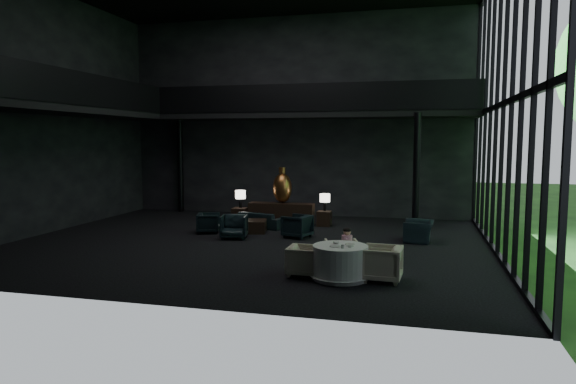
% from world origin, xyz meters
% --- Properties ---
extents(floor, '(14.00, 12.00, 0.02)m').
position_xyz_m(floor, '(0.00, 0.00, 0.00)').
color(floor, black).
rests_on(floor, ground).
extents(wall_back, '(14.00, 0.04, 8.00)m').
position_xyz_m(wall_back, '(0.00, 6.00, 4.00)').
color(wall_back, black).
rests_on(wall_back, ground).
extents(wall_front, '(14.00, 0.04, 8.00)m').
position_xyz_m(wall_front, '(0.00, -6.00, 4.00)').
color(wall_front, black).
rests_on(wall_front, ground).
extents(wall_left, '(0.04, 12.00, 8.00)m').
position_xyz_m(wall_left, '(-7.00, 0.00, 4.00)').
color(wall_left, black).
rests_on(wall_left, ground).
extents(curtain_wall, '(0.20, 12.00, 8.00)m').
position_xyz_m(curtain_wall, '(6.95, 0.00, 4.00)').
color(curtain_wall, black).
rests_on(curtain_wall, ground).
extents(mezzanine_left, '(2.00, 12.00, 0.25)m').
position_xyz_m(mezzanine_left, '(-6.00, 0.00, 4.00)').
color(mezzanine_left, black).
rests_on(mezzanine_left, wall_left).
extents(mezzanine_back, '(12.00, 2.00, 0.25)m').
position_xyz_m(mezzanine_back, '(1.00, 5.00, 4.00)').
color(mezzanine_back, black).
rests_on(mezzanine_back, wall_back).
extents(railing_left, '(0.06, 12.00, 1.00)m').
position_xyz_m(railing_left, '(-5.00, 0.00, 4.60)').
color(railing_left, black).
rests_on(railing_left, mezzanine_left).
extents(railing_back, '(12.00, 0.06, 1.00)m').
position_xyz_m(railing_back, '(1.00, 4.00, 4.60)').
color(railing_back, black).
rests_on(railing_back, mezzanine_back).
extents(column_nw, '(0.24, 0.24, 4.00)m').
position_xyz_m(column_nw, '(-5.00, 5.70, 2.00)').
color(column_nw, black).
rests_on(column_nw, floor).
extents(column_ne, '(0.24, 0.24, 4.00)m').
position_xyz_m(column_ne, '(4.80, 4.00, 2.00)').
color(column_ne, black).
rests_on(column_ne, floor).
extents(console, '(2.40, 0.55, 0.76)m').
position_xyz_m(console, '(0.04, 3.55, 0.38)').
color(console, black).
rests_on(console, floor).
extents(bronze_urn, '(0.70, 0.70, 1.30)m').
position_xyz_m(bronze_urn, '(0.04, 3.69, 1.32)').
color(bronze_urn, olive).
rests_on(bronze_urn, console).
extents(side_table_left, '(0.49, 0.49, 0.54)m').
position_xyz_m(side_table_left, '(-1.56, 3.50, 0.27)').
color(side_table_left, black).
rests_on(side_table_left, floor).
extents(table_lamp_left, '(0.39, 0.39, 0.65)m').
position_xyz_m(table_lamp_left, '(-1.56, 3.62, 1.00)').
color(table_lamp_left, black).
rests_on(table_lamp_left, side_table_left).
extents(side_table_right, '(0.48, 0.48, 0.53)m').
position_xyz_m(side_table_right, '(1.64, 3.50, 0.26)').
color(side_table_right, black).
rests_on(side_table_right, floor).
extents(table_lamp_right, '(0.37, 0.37, 0.61)m').
position_xyz_m(table_lamp_right, '(1.64, 3.60, 0.97)').
color(table_lamp_right, black).
rests_on(table_lamp_right, side_table_right).
extents(sofa, '(1.70, 0.94, 0.64)m').
position_xyz_m(sofa, '(-0.50, 2.66, 0.32)').
color(sofa, black).
rests_on(sofa, floor).
extents(lounge_armchair_west, '(0.78, 0.81, 0.68)m').
position_xyz_m(lounge_armchair_west, '(-1.83, 1.20, 0.34)').
color(lounge_armchair_west, black).
rests_on(lounge_armchair_west, floor).
extents(lounge_armchair_east, '(0.95, 0.98, 0.81)m').
position_xyz_m(lounge_armchair_east, '(1.20, 1.12, 0.41)').
color(lounge_armchair_east, '#182C31').
rests_on(lounge_armchair_east, floor).
extents(lounge_armchair_south, '(0.98, 0.93, 0.86)m').
position_xyz_m(lounge_armchair_south, '(-0.68, 0.48, 0.43)').
color(lounge_armchair_south, '#1C2731').
rests_on(lounge_armchair_south, floor).
extents(window_armchair, '(0.64, 0.93, 0.78)m').
position_xyz_m(window_armchair, '(4.91, 1.35, 0.39)').
color(window_armchair, black).
rests_on(window_armchair, floor).
extents(coffee_table, '(1.07, 1.07, 0.40)m').
position_xyz_m(coffee_table, '(-0.47, 1.68, 0.20)').
color(coffee_table, black).
rests_on(coffee_table, floor).
extents(dining_table, '(1.39, 1.39, 0.75)m').
position_xyz_m(dining_table, '(3.21, -3.35, 0.33)').
color(dining_table, white).
rests_on(dining_table, floor).
extents(dining_chair_north, '(0.93, 0.90, 0.78)m').
position_xyz_m(dining_chair_north, '(3.13, -2.52, 0.39)').
color(dining_chair_north, tan).
rests_on(dining_chair_north, floor).
extents(dining_chair_east, '(0.89, 0.95, 0.92)m').
position_xyz_m(dining_chair_east, '(4.11, -3.28, 0.46)').
color(dining_chair_east, '#C5AE8B').
rests_on(dining_chair_east, floor).
extents(dining_chair_west, '(0.67, 0.72, 0.72)m').
position_xyz_m(dining_chair_west, '(2.39, -3.26, 0.36)').
color(dining_chair_west, '#C0AD8F').
rests_on(dining_chair_west, floor).
extents(child, '(0.26, 0.26, 0.55)m').
position_xyz_m(child, '(3.24, -2.45, 0.72)').
color(child, '#E596C7').
rests_on(child, dining_chair_north).
extents(plate_a, '(0.28, 0.28, 0.02)m').
position_xyz_m(plate_a, '(3.11, -3.49, 0.76)').
color(plate_a, white).
rests_on(plate_a, dining_table).
extents(plate_b, '(0.27, 0.27, 0.01)m').
position_xyz_m(plate_b, '(3.40, -3.19, 0.76)').
color(plate_b, white).
rests_on(plate_b, dining_table).
extents(saucer, '(0.21, 0.21, 0.01)m').
position_xyz_m(saucer, '(3.43, -3.39, 0.76)').
color(saucer, white).
rests_on(saucer, dining_table).
extents(coffee_cup, '(0.10, 0.10, 0.06)m').
position_xyz_m(coffee_cup, '(3.44, -3.52, 0.79)').
color(coffee_cup, white).
rests_on(coffee_cup, saucer).
extents(cereal_bowl, '(0.15, 0.15, 0.08)m').
position_xyz_m(cereal_bowl, '(3.09, -3.19, 0.79)').
color(cereal_bowl, white).
rests_on(cereal_bowl, dining_table).
extents(cream_pot, '(0.08, 0.08, 0.08)m').
position_xyz_m(cream_pot, '(3.30, -3.63, 0.79)').
color(cream_pot, '#99999E').
rests_on(cream_pot, dining_table).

